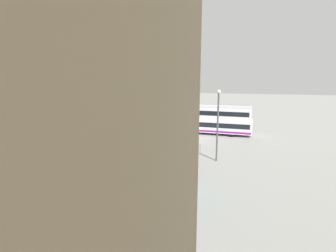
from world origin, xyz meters
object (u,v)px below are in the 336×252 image
(tram_yellow, at_px, (96,161))
(pedestrian_near_railing, at_px, (151,136))
(info_sign, at_px, (114,133))
(street_lamp, at_px, (218,120))
(double_decker_bus, at_px, (209,119))

(tram_yellow, height_order, pedestrian_near_railing, tram_yellow)
(info_sign, distance_m, street_lamp, 11.83)
(double_decker_bus, height_order, info_sign, double_decker_bus)
(tram_yellow, bearing_deg, street_lamp, -139.74)
(double_decker_bus, height_order, tram_yellow, double_decker_bus)
(street_lamp, bearing_deg, tram_yellow, 40.26)
(info_sign, bearing_deg, tram_yellow, 106.55)
(double_decker_bus, distance_m, street_lamp, 11.81)
(street_lamp, bearing_deg, pedestrian_near_railing, -28.75)
(pedestrian_near_railing, xyz_separation_m, street_lamp, (-7.79, 4.27, 2.97))
(tram_yellow, distance_m, pedestrian_near_railing, 11.57)
(pedestrian_near_railing, xyz_separation_m, info_sign, (3.59, 2.03, 0.67))
(pedestrian_near_railing, height_order, street_lamp, street_lamp)
(tram_yellow, xyz_separation_m, pedestrian_near_railing, (-0.77, -11.52, -0.75))
(street_lamp, bearing_deg, info_sign, -11.17)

